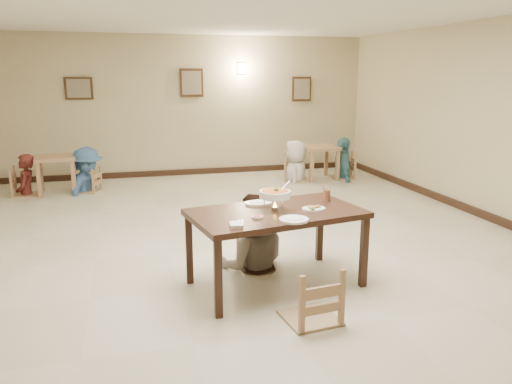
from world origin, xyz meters
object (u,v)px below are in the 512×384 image
object	(u,v)px
bg_chair_lr	(87,169)
bg_diner_d	(344,137)
chair_near	(311,268)
bg_chair_rl	(296,156)
drink_glass	(326,194)
bg_table_right	(319,152)
bg_chair_ll	(24,169)
bg_diner_a	(23,154)
bg_diner_c	(296,140)
bg_chair_rr	(343,154)
bg_table_left	(56,163)
chair_far	(252,227)
main_diner	(252,194)
bg_diner_b	(85,147)
main_table	(276,218)
curry_warmer	(275,194)

from	to	relation	value
bg_chair_lr	bg_diner_d	world-z (taller)	bg_diner_d
chair_near	bg_chair_rl	distance (m)	6.15
drink_glass	bg_table_right	bearing A→B (deg)	68.97
bg_chair_ll	bg_diner_a	size ratio (longest dim) A/B	0.65
bg_chair_lr	bg_chair_rl	world-z (taller)	bg_chair_rl
bg_diner_c	bg_chair_rr	bearing A→B (deg)	109.62
bg_table_left	bg_chair_lr	bearing A→B (deg)	-3.35
chair_far	bg_chair_rr	size ratio (longest dim) A/B	0.84
main_diner	chair_far	bearing A→B (deg)	-91.41
drink_glass	bg_diner_b	bearing A→B (deg)	120.87
main_table	bg_chair_rl	distance (m)	5.41
bg_diner_d	chair_near	bearing A→B (deg)	163.80
curry_warmer	bg_diner_c	distance (m)	5.39
bg_table_right	bg_table_left	bearing A→B (deg)	179.79
bg_diner_c	main_diner	bearing A→B (deg)	-2.28
chair_near	curry_warmer	xyz separation A→B (m)	(-0.09, 0.84, 0.48)
bg_chair_rr	bg_diner_a	size ratio (longest dim) A/B	0.67
bg_table_right	bg_chair_lr	bearing A→B (deg)	-179.85
main_diner	bg_diner_c	world-z (taller)	main_diner
bg_table_right	main_table	bearing A→B (deg)	-116.38
curry_warmer	bg_diner_d	world-z (taller)	bg_diner_d
chair_far	bg_chair_lr	world-z (taller)	bg_chair_lr
chair_far	bg_table_left	size ratio (longest dim) A/B	1.14
bg_table_left	bg_diner_d	xyz separation A→B (m)	(5.76, -0.07, 0.31)
chair_far	curry_warmer	size ratio (longest dim) A/B	2.42
chair_near	bg_table_left	xyz separation A→B (m)	(-2.83, 5.87, 0.07)
main_diner	bg_chair_ll	world-z (taller)	main_diner
curry_warmer	bg_table_left	size ratio (longest dim) A/B	0.47
chair_far	chair_near	xyz separation A→B (m)	(0.16, -1.52, 0.07)
chair_far	bg_diner_b	size ratio (longest dim) A/B	0.51
main_diner	bg_table_right	distance (m)	5.16
bg_chair_lr	main_table	bearing A→B (deg)	45.12
curry_warmer	bg_table_left	xyz separation A→B (m)	(-2.73, 5.03, -0.42)
curry_warmer	bg_table_left	distance (m)	5.74
main_table	bg_chair_lr	distance (m)	5.49
main_table	bg_chair_lr	size ratio (longest dim) A/B	2.15
curry_warmer	bg_diner_d	distance (m)	5.81
chair_far	main_diner	distance (m)	0.45
main_table	main_diner	size ratio (longest dim) A/B	1.09
bg_table_left	bg_diner_c	distance (m)	4.72
main_diner	bg_chair_rl	world-z (taller)	main_diner
bg_diner_d	bg_table_left	bearing A→B (deg)	100.00
chair_far	main_diner	world-z (taller)	main_diner
bg_chair_lr	bg_chair_rr	world-z (taller)	bg_chair_rr
curry_warmer	drink_glass	size ratio (longest dim) A/B	2.15
bg_diner_b	bg_chair_lr	bearing A→B (deg)	-156.83
main_table	bg_chair_rl	bearing A→B (deg)	58.27
bg_chair_rl	main_table	bearing A→B (deg)	176.81
bg_chair_lr	bg_chair_rr	xyz separation A→B (m)	(5.23, -0.04, 0.08)
chair_far	bg_table_right	distance (m)	5.04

